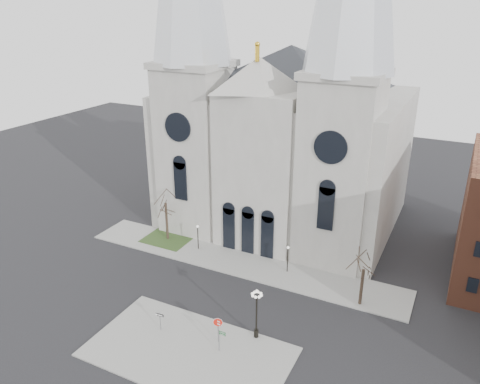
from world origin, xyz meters
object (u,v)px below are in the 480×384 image
at_px(globe_lamp, 257,308).
at_px(street_name_sign, 220,339).
at_px(stop_sign, 218,325).
at_px(one_way_sign, 160,318).

height_order(globe_lamp, street_name_sign, globe_lamp).
xyz_separation_m(stop_sign, globe_lamp, (2.82, 2.14, 1.38)).
distance_m(stop_sign, one_way_sign, 5.82).
distance_m(globe_lamp, one_way_sign, 9.29).
xyz_separation_m(globe_lamp, street_name_sign, (-2.09, -3.18, -1.88)).
relative_size(one_way_sign, street_name_sign, 0.84).
bearing_deg(one_way_sign, globe_lamp, 15.73).
distance_m(stop_sign, street_name_sign, 1.37).
bearing_deg(globe_lamp, one_way_sign, -159.81).
xyz_separation_m(stop_sign, one_way_sign, (-5.71, -1.00, -0.53)).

